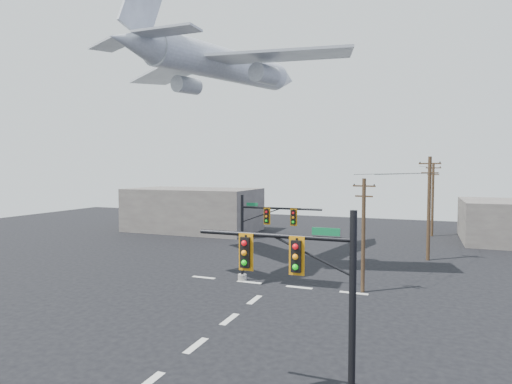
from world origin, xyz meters
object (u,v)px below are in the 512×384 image
at_px(signal_mast_far, 258,236).
at_px(utility_pole_c, 433,198).
at_px(utility_pole_a, 363,233).
at_px(signal_mast_near, 317,305).
at_px(airliner, 226,66).
at_px(utility_pole_b, 429,206).

height_order(signal_mast_far, utility_pole_c, utility_pole_c).
relative_size(signal_mast_far, utility_pole_a, 0.83).
bearing_deg(signal_mast_near, airliner, 122.75).
relative_size(signal_mast_near, signal_mast_far, 1.09).
height_order(signal_mast_near, utility_pole_a, utility_pole_a).
bearing_deg(signal_mast_far, utility_pole_b, 47.33).
relative_size(signal_mast_far, airliner, 0.26).
height_order(signal_mast_far, airliner, airliner).
relative_size(signal_mast_far, utility_pole_b, 0.68).
xyz_separation_m(utility_pole_c, airliner, (-18.24, -24.37, 13.19)).
bearing_deg(airliner, signal_mast_far, -123.15).
xyz_separation_m(signal_mast_near, airliner, (-13.43, 20.87, 14.29)).
relative_size(utility_pole_a, utility_pole_c, 0.85).
bearing_deg(utility_pole_b, signal_mast_far, -121.08).
xyz_separation_m(utility_pole_b, utility_pole_c, (0.68, 16.06, -0.21)).
distance_m(signal_mast_near, utility_pole_a, 15.95).
bearing_deg(utility_pole_c, signal_mast_far, -90.40).
xyz_separation_m(utility_pole_a, airliner, (-13.08, 4.93, 13.95)).
bearing_deg(airliner, utility_pole_a, -98.98).
xyz_separation_m(utility_pole_b, airliner, (-17.56, -8.31, 12.98)).
distance_m(utility_pole_b, utility_pole_c, 16.07).
xyz_separation_m(signal_mast_near, utility_pole_b, (4.14, 29.18, 1.31)).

